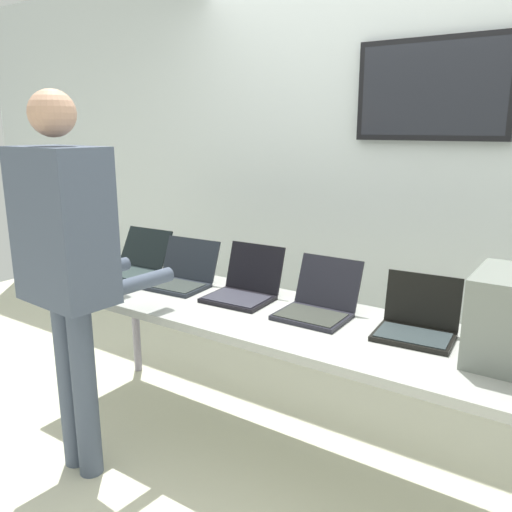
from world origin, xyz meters
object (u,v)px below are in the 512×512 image
at_px(laptop_station_0, 133,263).
at_px(laptop_station_3, 318,303).
at_px(workbench, 276,323).
at_px(person, 67,253).
at_px(laptop_station_4, 417,322).
at_px(laptop_station_1, 180,275).
at_px(laptop_station_2, 244,287).

relative_size(laptop_station_0, laptop_station_3, 1.14).
distance_m(workbench, person, 1.01).
bearing_deg(laptop_station_4, laptop_station_1, -179.09).
height_order(laptop_station_3, person, person).
relative_size(laptop_station_3, laptop_station_4, 1.02).
height_order(laptop_station_0, laptop_station_3, laptop_station_3).
height_order(laptop_station_2, laptop_station_4, laptop_station_2).
height_order(workbench, laptop_station_0, laptop_station_0).
bearing_deg(laptop_station_4, laptop_station_0, 179.29).
xyz_separation_m(laptop_station_0, person, (0.42, -0.76, 0.27)).
xyz_separation_m(laptop_station_1, laptop_station_2, (0.43, 0.02, 0.00)).
height_order(laptop_station_0, laptop_station_4, laptop_station_4).
height_order(laptop_station_0, laptop_station_2, laptop_station_2).
distance_m(laptop_station_2, laptop_station_3, 0.43).
bearing_deg(laptop_station_2, laptop_station_3, -1.34).
bearing_deg(laptop_station_2, laptop_station_0, 178.31).
bearing_deg(laptop_station_0, laptop_station_2, -1.69).
height_order(workbench, laptop_station_2, laptop_station_2).
bearing_deg(laptop_station_3, laptop_station_0, 178.43).
bearing_deg(laptop_station_1, laptop_station_4, 0.91).
bearing_deg(person, laptop_station_2, 59.11).
bearing_deg(laptop_station_4, person, -151.18).
height_order(workbench, person, person).
bearing_deg(laptop_station_2, laptop_station_1, -177.69).
relative_size(laptop_station_1, laptop_station_2, 1.08).
relative_size(laptop_station_2, laptop_station_3, 1.01).
distance_m(laptop_station_0, laptop_station_2, 0.86).
relative_size(laptop_station_1, laptop_station_4, 1.12).
height_order(laptop_station_0, laptop_station_1, same).
relative_size(laptop_station_3, person, 0.20).
distance_m(workbench, laptop_station_2, 0.30).
xyz_separation_m(laptop_station_0, laptop_station_3, (1.29, -0.04, 0.00)).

